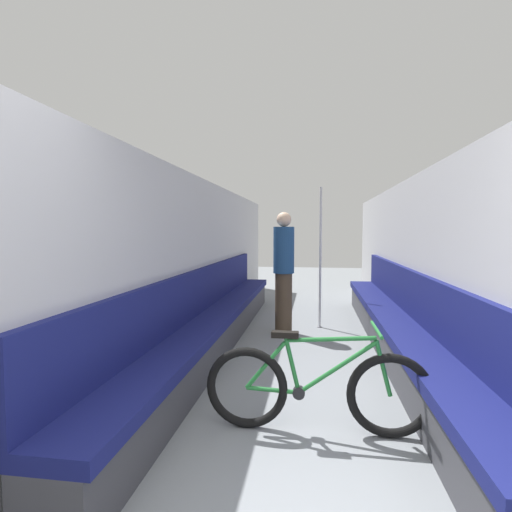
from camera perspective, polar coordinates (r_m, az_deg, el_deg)
The scene contains 7 objects.
wall_left at distance 5.15m, azimuth -8.52°, elevation -0.91°, with size 0.10×10.71×2.16m, color #B2B2B7.
wall_right at distance 5.09m, azimuth 22.47°, elevation -1.21°, with size 0.10×10.71×2.16m, color #B2B2B7.
bench_seat_row_left at distance 5.13m, azimuth -5.93°, elevation -9.47°, with size 0.47×6.56×1.01m.
bench_seat_row_right at distance 5.08m, azimuth 19.64°, elevation -9.80°, with size 0.47×6.56×1.01m.
bicycle at distance 3.11m, azimuth 8.61°, elevation -18.28°, with size 1.66×0.46×0.80m.
grab_pole_near at distance 6.16m, azimuth 9.17°, elevation -0.53°, with size 0.08×0.08×2.14m.
passenger_standing at distance 5.77m, azimuth 3.98°, elevation -2.13°, with size 0.30×0.30×1.75m.
Camera 1 is at (0.12, -1.16, 1.49)m, focal length 28.00 mm.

